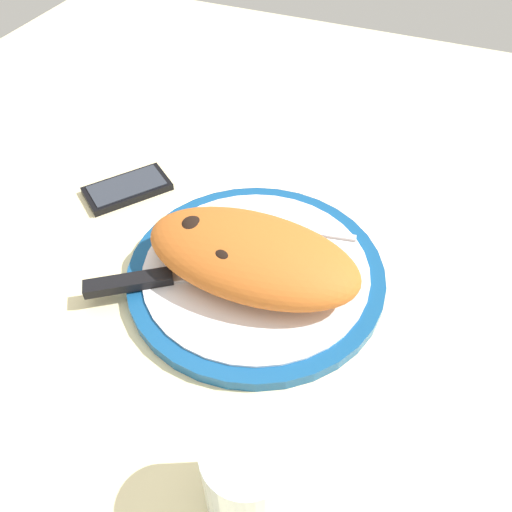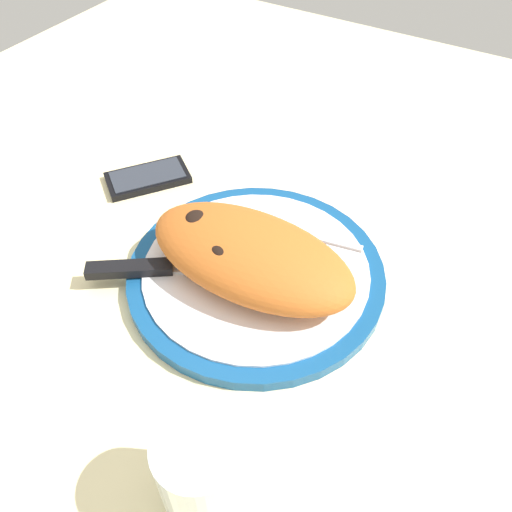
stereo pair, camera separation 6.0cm
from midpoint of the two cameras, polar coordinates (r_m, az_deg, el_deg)
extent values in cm
cube|color=beige|center=(64.45, 2.69, -3.40)|extent=(150.00, 150.00, 3.00)
cylinder|color=navy|center=(62.74, 2.76, -2.07)|extent=(30.78, 30.78, 1.52)
cylinder|color=white|center=(62.06, 2.79, -1.51)|extent=(27.04, 27.04, 0.30)
ellipsoid|color=#C16023|center=(59.02, 1.95, 0.08)|extent=(25.31, 13.10, 6.39)
ellipsoid|color=black|center=(59.95, -3.64, 3.97)|extent=(3.78, 3.67, 1.00)
ellipsoid|color=black|center=(56.01, 10.06, -1.13)|extent=(2.36, 2.20, 0.66)
ellipsoid|color=black|center=(56.05, -0.89, 0.46)|extent=(2.78, 2.27, 0.86)
cube|color=silver|center=(66.00, 9.17, 1.90)|extent=(11.91, 3.01, 0.40)
cube|color=silver|center=(67.26, 2.60, 3.61)|extent=(4.33, 2.88, 0.40)
cube|color=silver|center=(61.81, -0.12, -1.21)|extent=(11.90, 9.00, 0.40)
cube|color=black|center=(62.09, -11.00, -1.52)|extent=(9.42, 7.43, 1.20)
cube|color=black|center=(77.71, -9.56, 8.32)|extent=(11.83, 12.98, 1.00)
cube|color=#2D333D|center=(77.36, -9.61, 8.66)|extent=(10.27, 11.31, 0.16)
cylinder|color=silver|center=(45.65, -1.96, -22.91)|extent=(7.11, 7.11, 10.04)
cylinder|color=silver|center=(47.34, -1.90, -23.67)|extent=(6.54, 6.54, 6.05)
camera|label=1|loc=(0.03, -87.13, 3.01)|focal=36.59mm
camera|label=2|loc=(0.03, 92.87, -3.01)|focal=36.59mm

